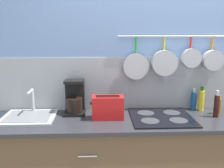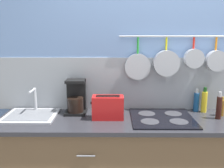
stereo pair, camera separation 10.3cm
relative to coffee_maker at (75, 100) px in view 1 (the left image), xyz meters
The scene contains 11 objects.
wall_back 0.94m from the coffee_maker, ahead, with size 7.20×0.16×2.60m.
cabinet_base 1.09m from the coffee_maker, 11.49° to the right, with size 3.05×0.55×0.87m.
countertop 0.93m from the coffee_maker, 11.49° to the right, with size 3.09×0.57×0.03m.
sink_basin 0.41m from the coffee_maker, 164.75° to the right, with size 0.45×0.40×0.22m.
coffee_maker is the anchor object (origin of this frame).
toaster 0.34m from the coffee_maker, 28.42° to the right, with size 0.28×0.13×0.20m.
cooktop 0.78m from the coffee_maker, 12.20° to the right, with size 0.53×0.50×0.01m.
bottle_olive_oil 1.12m from the coffee_maker, ahead, with size 0.05×0.05×0.21m.
bottle_dish_soap 1.18m from the coffee_maker, ahead, with size 0.05×0.05×0.23m.
bottle_hot_sauce 1.25m from the coffee_maker, ahead, with size 0.05×0.05×0.24m.
bottle_vinegar 1.30m from the coffee_maker, ahead, with size 0.05×0.05×0.17m.
Camera 1 is at (-0.65, -2.01, 1.64)m, focal length 40.00 mm.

